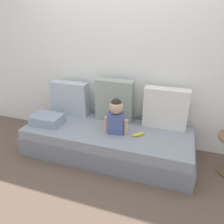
{
  "coord_description": "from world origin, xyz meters",
  "views": [
    {
      "loc": [
        0.84,
        -2.28,
        1.73
      ],
      "look_at": [
        0.07,
        0.0,
        0.63
      ],
      "focal_mm": 34.9,
      "sensor_mm": 36.0,
      "label": 1
    }
  ],
  "objects_px": {
    "toddler": "(116,115)",
    "banana": "(139,134)",
    "throw_pillow_left": "(70,98)",
    "throw_pillow_right": "(166,108)",
    "throw_pillow_center": "(114,100)",
    "folded_blanket": "(47,119)",
    "couch": "(107,142)"
  },
  "relations": [
    {
      "from": "throw_pillow_left",
      "to": "banana",
      "type": "bearing_deg",
      "value": -17.19
    },
    {
      "from": "throw_pillow_right",
      "to": "folded_blanket",
      "type": "xyz_separation_m",
      "value": [
        -1.49,
        -0.41,
        -0.2
      ]
    },
    {
      "from": "banana",
      "to": "couch",
      "type": "bearing_deg",
      "value": 175.32
    },
    {
      "from": "couch",
      "to": "banana",
      "type": "xyz_separation_m",
      "value": [
        0.42,
        -0.03,
        0.21
      ]
    },
    {
      "from": "couch",
      "to": "toddler",
      "type": "height_order",
      "value": "toddler"
    },
    {
      "from": "throw_pillow_left",
      "to": "throw_pillow_right",
      "type": "distance_m",
      "value": 1.35
    },
    {
      "from": "throw_pillow_right",
      "to": "toddler",
      "type": "bearing_deg",
      "value": -147.16
    },
    {
      "from": "throw_pillow_left",
      "to": "throw_pillow_right",
      "type": "xyz_separation_m",
      "value": [
        1.35,
        0.0,
        0.03
      ]
    },
    {
      "from": "couch",
      "to": "banana",
      "type": "height_order",
      "value": "banana"
    },
    {
      "from": "couch",
      "to": "throw_pillow_center",
      "type": "bearing_deg",
      "value": 90.0
    },
    {
      "from": "couch",
      "to": "banana",
      "type": "relative_size",
      "value": 12.83
    },
    {
      "from": "throw_pillow_left",
      "to": "folded_blanket",
      "type": "xyz_separation_m",
      "value": [
        -0.13,
        -0.41,
        -0.17
      ]
    },
    {
      "from": "throw_pillow_right",
      "to": "toddler",
      "type": "relative_size",
      "value": 1.22
    },
    {
      "from": "toddler",
      "to": "banana",
      "type": "bearing_deg",
      "value": 2.19
    },
    {
      "from": "couch",
      "to": "folded_blanket",
      "type": "height_order",
      "value": "folded_blanket"
    },
    {
      "from": "couch",
      "to": "toddler",
      "type": "bearing_deg",
      "value": -18.37
    },
    {
      "from": "throw_pillow_left",
      "to": "throw_pillow_right",
      "type": "height_order",
      "value": "throw_pillow_right"
    },
    {
      "from": "throw_pillow_left",
      "to": "throw_pillow_center",
      "type": "distance_m",
      "value": 0.68
    },
    {
      "from": "throw_pillow_left",
      "to": "throw_pillow_center",
      "type": "relative_size",
      "value": 0.96
    },
    {
      "from": "throw_pillow_right",
      "to": "banana",
      "type": "height_order",
      "value": "throw_pillow_right"
    },
    {
      "from": "toddler",
      "to": "folded_blanket",
      "type": "height_order",
      "value": "toddler"
    },
    {
      "from": "throw_pillow_left",
      "to": "throw_pillow_center",
      "type": "height_order",
      "value": "throw_pillow_center"
    },
    {
      "from": "toddler",
      "to": "banana",
      "type": "distance_m",
      "value": 0.36
    },
    {
      "from": "throw_pillow_center",
      "to": "banana",
      "type": "relative_size",
      "value": 3.3
    },
    {
      "from": "toddler",
      "to": "folded_blanket",
      "type": "xyz_separation_m",
      "value": [
        -0.95,
        -0.06,
        -0.18
      ]
    },
    {
      "from": "folded_blanket",
      "to": "banana",
      "type": "bearing_deg",
      "value": 3.12
    },
    {
      "from": "throw_pillow_left",
      "to": "banana",
      "type": "xyz_separation_m",
      "value": [
        1.09,
        -0.34,
        -0.21
      ]
    },
    {
      "from": "toddler",
      "to": "folded_blanket",
      "type": "relative_size",
      "value": 1.12
    },
    {
      "from": "couch",
      "to": "throw_pillow_right",
      "type": "bearing_deg",
      "value": 24.22
    },
    {
      "from": "couch",
      "to": "throw_pillow_center",
      "type": "xyz_separation_m",
      "value": [
        0.0,
        0.3,
        0.47
      ]
    },
    {
      "from": "toddler",
      "to": "banana",
      "type": "relative_size",
      "value": 2.64
    },
    {
      "from": "throw_pillow_left",
      "to": "throw_pillow_right",
      "type": "bearing_deg",
      "value": 0.0
    }
  ]
}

